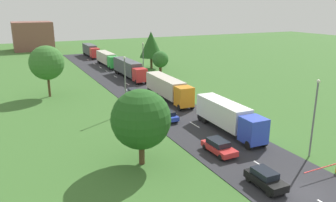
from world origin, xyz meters
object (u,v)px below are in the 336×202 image
Objects in this scene: tree_pine at (160,60)px; distant_building at (33,36)px; lamppost_second at (125,82)px; car_second at (219,146)px; lamppost_lead at (314,115)px; car_fourth at (133,93)px; truck_fourth at (107,58)px; barrier_gate at (332,168)px; truck_fifth at (91,50)px; tree_maple at (141,119)px; tree_oak at (151,44)px; truck_third at (129,68)px; car_third at (167,115)px; tree_elm at (47,63)px; lamppost_third at (143,58)px; truck_second at (168,87)px; truck_lead at (228,116)px; car_lead at (265,179)px.

distant_building is at bearing 109.53° from tree_pine.
car_second is at bearing -76.51° from lamppost_second.
car_fourth is at bearing 105.69° from lamppost_lead.
barrier_gate is (2.49, -66.68, -1.36)m from truck_fourth.
tree_maple reaches higher than truck_fifth.
truck_third is at bearing -135.45° from tree_oak.
tree_elm reaches higher than car_third.
lamppost_third is (8.36, 29.68, 3.44)m from car_third.
truck_fifth is at bearing 68.11° from tree_elm.
truck_second is 3.45× the size of car_fourth.
truck_fourth is 18.58m from truck_fifth.
truck_second reaches higher than car_fourth.
tree_oak is 53.83m from tree_maple.
tree_pine is (20.29, 39.83, -1.10)m from tree_maple.
car_second is 43.02m from tree_pine.
barrier_gate is 5.61m from lamppost_lead.
distant_building is (-16.87, 111.43, 4.25)m from barrier_gate.
distant_building reaches higher than tree_pine.
lamppost_third is at bearing 74.28° from car_third.
distant_building is (-14.37, 26.17, 2.80)m from truck_fifth.
truck_second is at bearing -90.31° from truck_third.
lamppost_lead reaches higher than car_fourth.
truck_third is 1.66× the size of tree_elm.
truck_second is 1.68× the size of lamppost_lead.
truck_lead is 1.45× the size of lamppost_lead.
truck_lead is 2.18× the size of tree_pine.
car_fourth is at bearing 71.84° from tree_maple.
tree_pine is (7.35, 36.39, 1.49)m from truck_lead.
lamppost_second is at bearing -102.27° from truck_fourth.
truck_second is 29.68m from car_lead.
truck_third is at bearing 80.66° from car_third.
truck_fourth is 66.74m from barrier_gate.
car_lead is (-4.77, -29.26, -1.31)m from truck_second.
car_lead is 0.90× the size of car_second.
truck_lead is at bearing -89.84° from truck_fourth.
lamppost_third is (3.45, 37.05, 2.10)m from truck_lead.
car_lead is at bearing -72.22° from tree_elm.
truck_fourth is at bearing 77.31° from tree_maple.
tree_elm is at bearing -111.89° from truck_fifth.
truck_fourth is (0.05, 36.51, -0.12)m from truck_second.
barrier_gate is at bearing -77.99° from car_fourth.
lamppost_lead is at bearing -60.10° from tree_elm.
distant_building reaches higher than truck_fifth.
lamppost_second is 0.94× the size of tree_elm.
truck_second is 21.16m from tree_elm.
car_third is (-0.26, 12.20, -0.04)m from car_second.
tree_maple is at bearing -107.77° from truck_third.
car_lead reaches higher than car_second.
car_lead is 0.51× the size of tree_maple.
truck_fifth is at bearing 92.65° from lamppost_lead.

